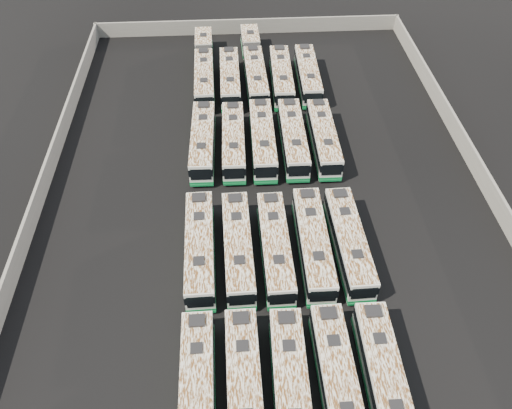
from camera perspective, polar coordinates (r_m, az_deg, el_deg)
name	(u,v)px	position (r m, az deg, el deg)	size (l,w,h in m)	color
ground	(266,204)	(49.73, 1.16, 0.06)	(140.00, 140.00, 0.00)	black
perimeter_wall	(266,196)	(48.96, 1.18, 0.96)	(45.20, 73.20, 2.20)	slate
bus_front_far_left	(198,390)	(37.26, -6.70, -20.28)	(2.47, 11.18, 3.14)	silver
bus_front_left	(244,388)	(37.06, -1.33, -20.22)	(2.51, 11.36, 3.19)	silver
bus_front_center	(291,388)	(37.13, 3.99, -20.17)	(2.67, 11.43, 3.21)	silver
bus_front_right	(338,382)	(37.69, 9.32, -19.36)	(2.51, 11.31, 3.18)	silver
bus_front_far_right	(384,380)	(38.40, 14.43, -18.81)	(2.52, 11.31, 3.18)	silver
bus_midfront_far_left	(200,248)	(44.01, -6.41, -4.98)	(2.68, 11.64, 3.27)	silver
bus_midfront_left	(238,247)	(43.86, -2.07, -4.93)	(2.64, 11.40, 3.20)	silver
bus_midfront_center	(275,247)	(43.90, 2.21, -4.89)	(2.55, 11.32, 3.18)	silver
bus_midfront_right	(313,243)	(44.37, 6.54, -4.45)	(2.50, 11.56, 3.25)	silver
bus_midfront_far_right	(349,242)	(44.99, 10.55, -4.24)	(2.67, 11.41, 3.20)	silver
bus_midback_far_left	(203,141)	(54.85, -6.09, 7.19)	(2.68, 11.55, 3.24)	silver
bus_midback_left	(234,141)	(54.68, -2.59, 7.25)	(2.56, 11.33, 3.18)	silver
bus_midback_center	(263,139)	(54.82, 0.77, 7.49)	(2.58, 11.67, 3.28)	silver
bus_midback_right	(293,138)	(55.12, 4.25, 7.56)	(2.53, 11.53, 3.24)	silver
bus_midback_far_right	(323,138)	(55.56, 7.71, 7.56)	(2.49, 11.34, 3.19)	silver
bus_back_far_left	(204,67)	(67.92, -5.94, 15.37)	(2.69, 17.41, 3.15)	silver
bus_back_left	(230,78)	(65.19, -2.99, 14.20)	(2.41, 11.36, 3.20)	silver
bus_back_center	(254,65)	(67.95, -0.25, 15.67)	(2.81, 17.89, 3.23)	silver
bus_back_right	(281,77)	(65.47, 2.93, 14.37)	(2.73, 11.58, 3.24)	silver
bus_back_far_right	(308,75)	(66.09, 5.94, 14.49)	(2.66, 11.44, 3.21)	silver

